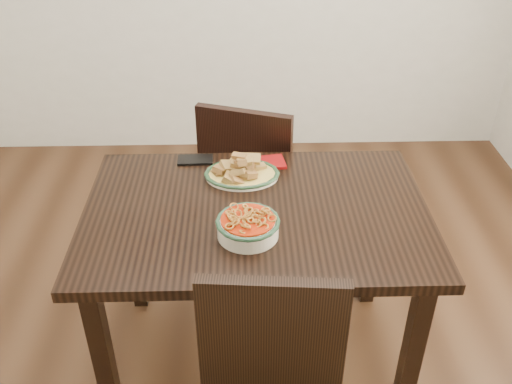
{
  "coord_description": "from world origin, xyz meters",
  "views": [
    {
      "loc": [
        0.01,
        -1.74,
        1.91
      ],
      "look_at": [
        0.06,
        -0.09,
        0.81
      ],
      "focal_mm": 40.0,
      "sensor_mm": 36.0,
      "label": 1
    }
  ],
  "objects_px": {
    "fish_plate": "(242,167)",
    "smartphone": "(195,160)",
    "chair_far": "(252,177)",
    "dining_table": "(256,231)",
    "noodle_bowl": "(248,224)"
  },
  "relations": [
    {
      "from": "noodle_bowl",
      "to": "smartphone",
      "type": "xyz_separation_m",
      "value": [
        -0.2,
        0.49,
        -0.04
      ]
    },
    {
      "from": "fish_plate",
      "to": "smartphone",
      "type": "bearing_deg",
      "value": 145.76
    },
    {
      "from": "dining_table",
      "to": "chair_far",
      "type": "bearing_deg",
      "value": 90.32
    },
    {
      "from": "smartphone",
      "to": "fish_plate",
      "type": "bearing_deg",
      "value": -36.38
    },
    {
      "from": "chair_far",
      "to": "noodle_bowl",
      "type": "xyz_separation_m",
      "value": [
        -0.03,
        -0.76,
        0.29
      ]
    },
    {
      "from": "dining_table",
      "to": "smartphone",
      "type": "bearing_deg",
      "value": 124.39
    },
    {
      "from": "fish_plate",
      "to": "smartphone",
      "type": "height_order",
      "value": "fish_plate"
    },
    {
      "from": "chair_far",
      "to": "dining_table",
      "type": "bearing_deg",
      "value": 109.22
    },
    {
      "from": "dining_table",
      "to": "fish_plate",
      "type": "xyz_separation_m",
      "value": [
        -0.05,
        0.22,
        0.14
      ]
    },
    {
      "from": "dining_table",
      "to": "noodle_bowl",
      "type": "distance_m",
      "value": 0.21
    },
    {
      "from": "noodle_bowl",
      "to": "smartphone",
      "type": "relative_size",
      "value": 1.52
    },
    {
      "from": "chair_far",
      "to": "fish_plate",
      "type": "bearing_deg",
      "value": 102.43
    },
    {
      "from": "dining_table",
      "to": "fish_plate",
      "type": "relative_size",
      "value": 4.39
    },
    {
      "from": "fish_plate",
      "to": "dining_table",
      "type": "bearing_deg",
      "value": -77.38
    },
    {
      "from": "fish_plate",
      "to": "smartphone",
      "type": "distance_m",
      "value": 0.23
    }
  ]
}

